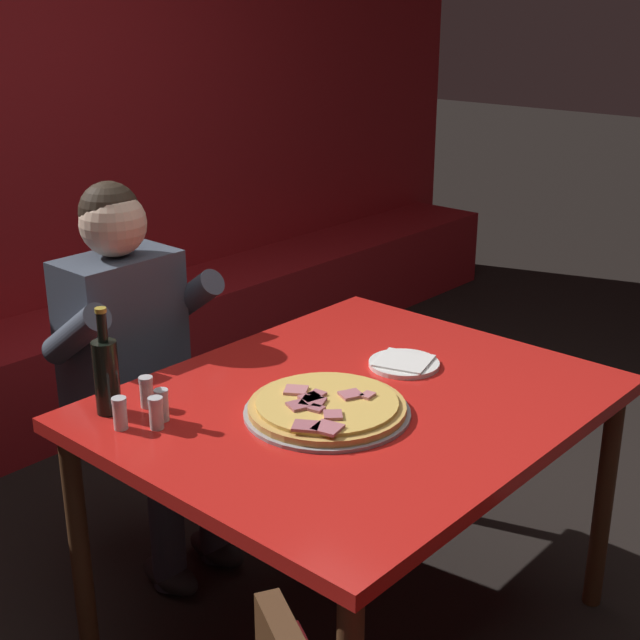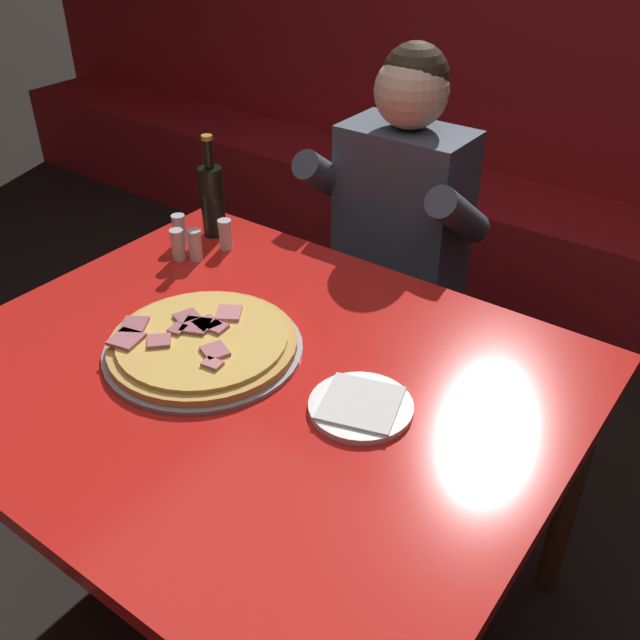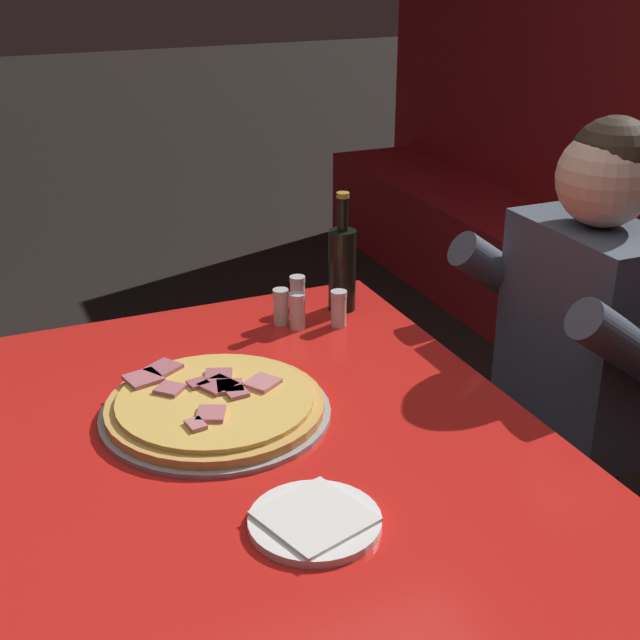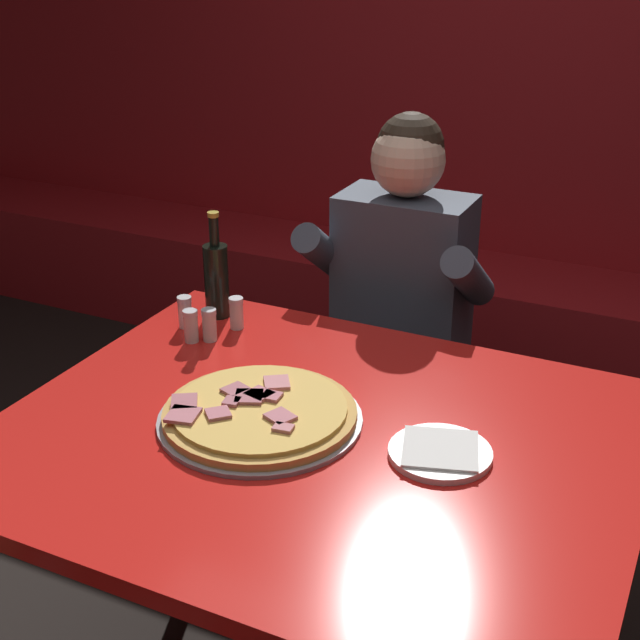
{
  "view_description": "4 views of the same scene",
  "coord_description": "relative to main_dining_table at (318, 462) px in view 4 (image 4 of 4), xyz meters",
  "views": [
    {
      "loc": [
        -1.72,
        -1.4,
        1.82
      ],
      "look_at": [
        0.06,
        0.19,
        0.94
      ],
      "focal_mm": 50.0,
      "sensor_mm": 36.0,
      "label": 1
    },
    {
      "loc": [
        0.83,
        -0.89,
        1.71
      ],
      "look_at": [
        -0.0,
        0.25,
        0.77
      ],
      "focal_mm": 40.0,
      "sensor_mm": 36.0,
      "label": 2
    },
    {
      "loc": [
        1.31,
        -0.41,
        1.63
      ],
      "look_at": [
        -0.2,
        0.24,
        0.9
      ],
      "focal_mm": 50.0,
      "sensor_mm": 36.0,
      "label": 3
    },
    {
      "loc": [
        0.7,
        -1.44,
        1.77
      ],
      "look_at": [
        -0.05,
        0.11,
        0.98
      ],
      "focal_mm": 50.0,
      "sensor_mm": 36.0,
      "label": 4
    }
  ],
  "objects": [
    {
      "name": "beer_bottle",
      "position": [
        -0.51,
        0.43,
        0.18
      ],
      "size": [
        0.07,
        0.07,
        0.29
      ],
      "color": "black",
      "rests_on": "main_dining_table"
    },
    {
      "name": "diner_seated_blue_shirt",
      "position": [
        -0.14,
        0.78,
        0.0
      ],
      "size": [
        0.53,
        0.53,
        1.27
      ],
      "color": "black",
      "rests_on": "ground_plane"
    },
    {
      "name": "main_dining_table",
      "position": [
        0.0,
        0.0,
        0.0
      ],
      "size": [
        1.32,
        1.09,
        0.78
      ],
      "color": "#4C2D19",
      "rests_on": "ground_plane"
    },
    {
      "name": "plate_white_paper",
      "position": [
        0.26,
        0.03,
        0.08
      ],
      "size": [
        0.21,
        0.21,
        0.02
      ],
      "color": "white",
      "rests_on": "main_dining_table"
    },
    {
      "name": "shaker_black_pepper",
      "position": [
        -0.42,
        0.38,
        0.11
      ],
      "size": [
        0.04,
        0.04,
        0.09
      ],
      "color": "silver",
      "rests_on": "main_dining_table"
    },
    {
      "name": "booth_bench",
      "position": [
        0.0,
        1.86,
        -0.47
      ],
      "size": [
        6.46,
        0.48,
        0.46
      ],
      "primitive_type": "cube",
      "color": "#A3191E",
      "rests_on": "ground_plane"
    },
    {
      "name": "pizza",
      "position": [
        -0.13,
        -0.01,
        0.09
      ],
      "size": [
        0.44,
        0.44,
        0.05
      ],
      "color": "#9E9EA3",
      "rests_on": "main_dining_table"
    },
    {
      "name": "booth_wall_panel",
      "position": [
        0.0,
        2.18,
        0.25
      ],
      "size": [
        6.8,
        0.16,
        1.9
      ],
      "primitive_type": "cube",
      "color": "#A3191E",
      "rests_on": "ground_plane"
    },
    {
      "name": "shaker_oregano",
      "position": [
        -0.44,
        0.28,
        0.11
      ],
      "size": [
        0.04,
        0.04,
        0.09
      ],
      "color": "silver",
      "rests_on": "main_dining_table"
    },
    {
      "name": "shaker_red_pepper_flakes",
      "position": [
        -0.54,
        0.32,
        0.11
      ],
      "size": [
        0.04,
        0.04,
        0.09
      ],
      "color": "silver",
      "rests_on": "main_dining_table"
    },
    {
      "name": "shaker_parmesan",
      "position": [
        -0.48,
        0.26,
        0.11
      ],
      "size": [
        0.04,
        0.04,
        0.09
      ],
      "color": "silver",
      "rests_on": "main_dining_table"
    }
  ]
}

